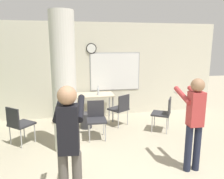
{
  "coord_description": "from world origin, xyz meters",
  "views": [
    {
      "loc": [
        -0.6,
        -1.47,
        2.17
      ],
      "look_at": [
        0.28,
        3.0,
        1.22
      ],
      "focal_mm": 35.0,
      "sensor_mm": 36.0,
      "label": 1
    }
  ],
  "objects": [
    {
      "name": "folding_table",
      "position": [
        -0.15,
        4.55,
        0.72
      ],
      "size": [
        1.55,
        0.65,
        0.78
      ],
      "color": "beige",
      "rests_on": "ground_plane"
    },
    {
      "name": "chair_near_pillar",
      "position": [
        -1.71,
        3.31,
        0.51
      ],
      "size": [
        0.62,
        0.62,
        0.87
      ],
      "color": "#2D2D33",
      "rests_on": "ground_plane"
    },
    {
      "name": "chair_table_right",
      "position": [
        0.71,
        4.0,
        0.51
      ],
      "size": [
        0.61,
        0.61,
        0.87
      ],
      "color": "#2D2D33",
      "rests_on": "ground_plane"
    },
    {
      "name": "chair_mid_room",
      "position": [
        1.69,
        3.42,
        0.51
      ],
      "size": [
        0.61,
        0.61,
        0.87
      ],
      "color": "#2D2D33",
      "rests_on": "ground_plane"
    },
    {
      "name": "chair_table_front",
      "position": [
        -0.02,
        3.36,
        0.51
      ],
      "size": [
        0.45,
        0.45,
        0.87
      ],
      "color": "#2D2D33",
      "rests_on": "ground_plane"
    },
    {
      "name": "bottle_on_table",
      "position": [
        0.18,
        4.47,
        0.87
      ],
      "size": [
        0.07,
        0.07,
        0.26
      ],
      "color": "silver",
      "rests_on": "folding_table"
    },
    {
      "name": "person_playing_side",
      "position": [
        1.44,
        1.7,
        0.96
      ],
      "size": [
        0.36,
        0.65,
        1.63
      ],
      "color": "#1E2338",
      "rests_on": "ground_plane"
    },
    {
      "name": "support_pillar",
      "position": [
        -0.71,
        2.91,
        1.4
      ],
      "size": [
        0.48,
        0.48,
        2.8
      ],
      "color": "silver",
      "rests_on": "ground_plane"
    },
    {
      "name": "person_playing_front",
      "position": [
        -0.63,
        1.1,
        1.0
      ],
      "size": [
        0.42,
        0.68,
        1.7
      ],
      "color": "#514C47",
      "rests_on": "ground_plane"
    },
    {
      "name": "waste_bin",
      "position": [
        -0.21,
        4.02,
        0.2
      ],
      "size": [
        0.31,
        0.31,
        0.4
      ],
      "color": "#38383D",
      "rests_on": "ground_plane"
    },
    {
      "name": "wall_back",
      "position": [
        0.01,
        5.06,
        1.4
      ],
      "size": [
        8.0,
        0.15,
        2.8
      ],
      "color": "beige",
      "rests_on": "ground_plane"
    }
  ]
}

